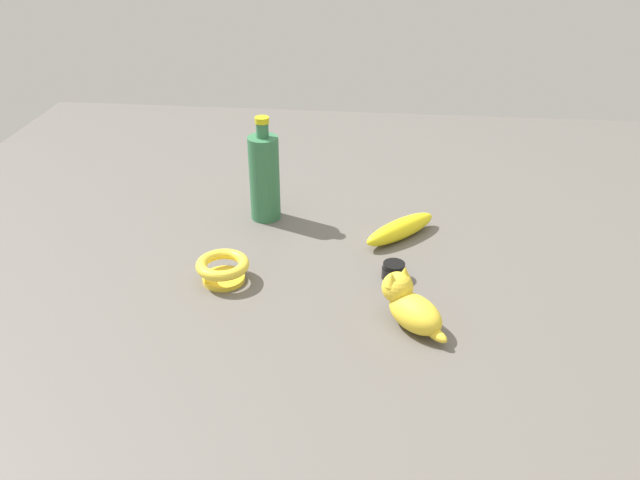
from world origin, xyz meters
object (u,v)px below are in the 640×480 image
(cat_figurine, at_px, (410,305))
(bottle_tall, at_px, (264,176))
(bowl, at_px, (223,268))
(nail_polish_jar, at_px, (394,271))
(banana, at_px, (400,229))

(cat_figurine, relative_size, bottle_tall, 0.54)
(bottle_tall, bearing_deg, bowl, 82.67)
(bowl, relative_size, nail_polish_jar, 2.21)
(banana, bearing_deg, bottle_tall, -57.98)
(banana, xyz_separation_m, nail_polish_jar, (0.01, 0.16, -0.01))
(bottle_tall, relative_size, nail_polish_jar, 5.11)
(cat_figurine, distance_m, banana, 0.31)
(bowl, distance_m, bottle_tall, 0.29)
(cat_figurine, xyz_separation_m, bowl, (0.36, -0.10, -0.01))
(nail_polish_jar, bearing_deg, cat_figurine, 101.13)
(cat_figurine, height_order, nail_polish_jar, cat_figurine)
(cat_figurine, height_order, bottle_tall, bottle_tall)
(nail_polish_jar, bearing_deg, bowl, 7.48)
(cat_figurine, height_order, bowl, cat_figurine)
(banana, height_order, nail_polish_jar, banana)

